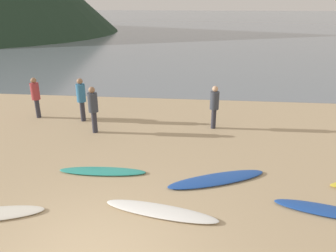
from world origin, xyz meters
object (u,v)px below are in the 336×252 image
at_px(surfboard_3, 103,171).
at_px(person_1, 93,106).
at_px(person_3, 214,104).
at_px(surfboard_5, 217,179).
at_px(surfboard_6, 327,211).
at_px(surfboard_4, 161,211).
at_px(person_2, 81,96).
at_px(person_0, 36,94).

xyz_separation_m(surfboard_3, person_1, (-1.05, 2.69, 0.91)).
bearing_deg(person_1, person_3, -70.88).
xyz_separation_m(surfboard_5, surfboard_6, (2.33, -1.09, 0.00)).
bearing_deg(surfboard_4, surfboard_6, 16.79).
xyz_separation_m(person_1, person_2, (-0.79, 1.06, 0.01)).
bearing_deg(surfboard_5, surfboard_3, 154.73).
bearing_deg(person_1, surfboard_5, -116.68).
bearing_deg(surfboard_6, surfboard_4, -160.03).
height_order(surfboard_3, person_0, person_0).
bearing_deg(person_1, person_0, 72.71).
distance_m(surfboard_4, person_0, 7.80).
relative_size(surfboard_5, person_1, 1.64).
bearing_deg(surfboard_5, person_3, 66.87).
xyz_separation_m(surfboard_4, surfboard_5, (1.27, 1.48, -0.01)).
bearing_deg(surfboard_5, person_1, 122.21).
xyz_separation_m(surfboard_3, person_2, (-1.83, 3.75, 0.92)).
relative_size(surfboard_4, person_3, 1.65).
distance_m(surfboard_4, person_3, 5.31).
relative_size(surfboard_3, surfboard_6, 1.06).
bearing_deg(surfboard_3, surfboard_4, -44.67).
bearing_deg(surfboard_5, person_2, 118.31).
xyz_separation_m(surfboard_5, person_0, (-6.71, 4.05, 0.88)).
xyz_separation_m(person_1, person_3, (4.06, 0.80, -0.04)).
xyz_separation_m(surfboard_5, person_3, (-0.00, 3.61, 0.87)).
height_order(surfboard_4, person_3, person_3).
bearing_deg(surfboard_3, person_0, 130.60).
bearing_deg(person_2, surfboard_3, -71.64).
bearing_deg(surfboard_4, person_1, 133.75).
height_order(surfboard_3, surfboard_5, surfboard_5).
bearing_deg(person_2, person_1, -60.99).
relative_size(surfboard_4, person_2, 1.56).
xyz_separation_m(person_0, person_2, (1.85, -0.19, 0.04)).
relative_size(surfboard_3, person_3, 1.51).
bearing_deg(person_3, person_2, 111.97).
bearing_deg(person_0, surfboard_5, -160.88).
distance_m(surfboard_4, person_1, 5.20).
relative_size(person_2, person_3, 1.06).
bearing_deg(person_2, person_3, -10.65).
distance_m(surfboard_3, person_0, 5.47).
distance_m(surfboard_3, surfboard_4, 2.37).
height_order(person_0, person_2, person_2).
bearing_deg(surfboard_6, person_3, 130.14).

